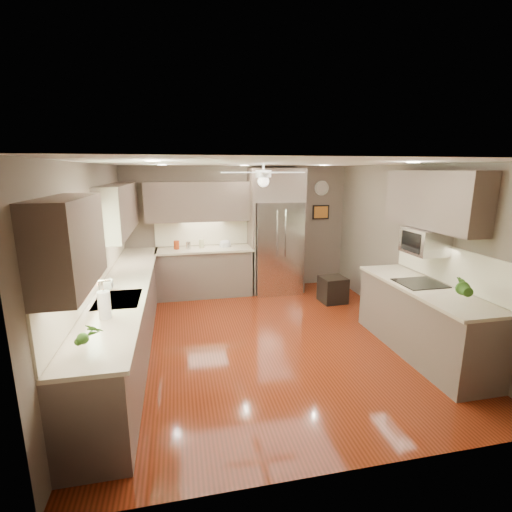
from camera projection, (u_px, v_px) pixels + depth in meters
name	position (u px, v px, depth m)	size (l,w,h in m)	color
floor	(267.00, 339.00, 5.41)	(5.00, 5.00, 0.00)	#4E1B0A
ceiling	(269.00, 163.00, 4.85)	(5.00, 5.00, 0.00)	white
wall_back	(239.00, 229.00, 7.51)	(4.50, 4.50, 0.00)	#66594D
wall_front	(348.00, 330.00, 2.75)	(4.50, 4.50, 0.00)	#66594D
wall_left	(95.00, 264.00, 4.67)	(5.00, 5.00, 0.00)	#66594D
wall_right	(413.00, 249.00, 5.58)	(5.00, 5.00, 0.00)	#66594D
canister_a	(177.00, 245.00, 7.05)	(0.11, 0.11, 0.17)	#923010
canister_b	(188.00, 245.00, 7.06)	(0.09, 0.09, 0.14)	silver
canister_c	(202.00, 243.00, 7.17)	(0.10, 0.10, 0.17)	#B8B88A
soap_bottle	(109.00, 283.00, 4.59)	(0.09, 0.10, 0.21)	white
potted_plant_left	(90.00, 334.00, 3.04)	(0.16, 0.11, 0.31)	#305E1B
potted_plant_right	(464.00, 288.00, 4.16)	(0.20, 0.16, 0.36)	#305E1B
bowl	(225.00, 246.00, 7.23)	(0.23, 0.23, 0.06)	#B8B88A
left_run	(126.00, 315.00, 5.05)	(0.65, 4.70, 1.45)	brown
back_run	(205.00, 271.00, 7.26)	(1.85, 0.65, 1.45)	brown
uppers	(209.00, 207.00, 5.51)	(4.50, 4.70, 0.95)	brown
window	(86.00, 249.00, 4.14)	(0.05, 1.12, 0.92)	#BFF2B2
sink	(118.00, 302.00, 4.34)	(0.50, 0.70, 0.32)	silver
refrigerator	(276.00, 233.00, 7.34)	(1.06, 0.75, 2.45)	silver
right_run	(422.00, 318.00, 4.93)	(0.70, 2.20, 1.45)	brown
microwave	(425.00, 241.00, 4.96)	(0.43, 0.55, 0.34)	silver
ceiling_fan	(263.00, 176.00, 5.17)	(1.18, 1.18, 0.32)	white
recessed_lights	(259.00, 164.00, 5.22)	(2.84, 3.14, 0.01)	white
wall_clock	(322.00, 188.00, 7.67)	(0.30, 0.03, 0.30)	white
framed_print	(321.00, 212.00, 7.78)	(0.36, 0.03, 0.30)	black
stool	(333.00, 289.00, 6.91)	(0.47, 0.47, 0.50)	black
paper_towel	(104.00, 305.00, 3.74)	(0.12, 0.12, 0.31)	white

